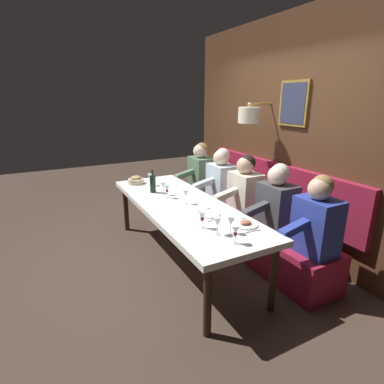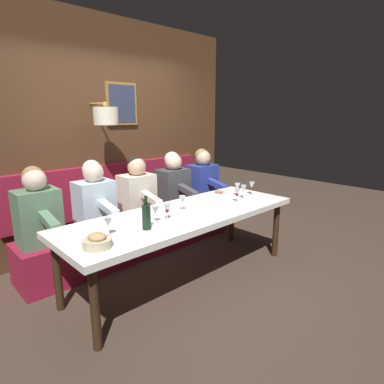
% 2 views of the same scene
% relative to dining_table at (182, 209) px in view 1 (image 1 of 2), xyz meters
% --- Properties ---
extents(ground_plane, '(12.00, 12.00, 0.00)m').
position_rel_dining_table_xyz_m(ground_plane, '(0.00, 0.00, -0.68)').
color(ground_plane, '#423328').
extents(dining_table, '(0.90, 2.60, 0.74)m').
position_rel_dining_table_xyz_m(dining_table, '(0.00, 0.00, 0.00)').
color(dining_table, white).
rests_on(dining_table, ground_plane).
extents(banquette_bench, '(0.52, 2.80, 0.45)m').
position_rel_dining_table_xyz_m(banquette_bench, '(0.89, 0.00, -0.45)').
color(banquette_bench, maroon).
rests_on(banquette_bench, ground_plane).
extents(back_wall_panel, '(0.59, 4.00, 2.90)m').
position_rel_dining_table_xyz_m(back_wall_panel, '(1.46, 0.00, 0.69)').
color(back_wall_panel, '#51331E').
rests_on(back_wall_panel, ground_plane).
extents(diner_nearest, '(0.60, 0.40, 0.79)m').
position_rel_dining_table_xyz_m(diner_nearest, '(0.88, -1.15, 0.14)').
color(diner_nearest, '#283893').
rests_on(diner_nearest, banquette_bench).
extents(diner_near, '(0.60, 0.40, 0.79)m').
position_rel_dining_table_xyz_m(diner_near, '(0.88, -0.60, 0.14)').
color(diner_near, '#3D3D42').
rests_on(diner_near, banquette_bench).
extents(diner_middle, '(0.60, 0.40, 0.79)m').
position_rel_dining_table_xyz_m(diner_middle, '(0.88, -0.02, 0.14)').
color(diner_middle, beige).
rests_on(diner_middle, banquette_bench).
extents(diner_far, '(0.60, 0.40, 0.79)m').
position_rel_dining_table_xyz_m(diner_far, '(0.88, 0.53, 0.14)').
color(diner_far, silver).
rests_on(diner_far, banquette_bench).
extents(diner_farthest, '(0.60, 0.40, 0.79)m').
position_rel_dining_table_xyz_m(diner_farthest, '(0.88, 1.14, 0.14)').
color(diner_farthest, '#567A5B').
rests_on(diner_farthest, banquette_bench).
extents(place_setting_0, '(0.24, 0.33, 0.01)m').
position_rel_dining_table_xyz_m(place_setting_0, '(0.10, -0.44, 0.07)').
color(place_setting_0, silver).
rests_on(place_setting_0, dining_table).
extents(place_setting_1, '(0.24, 0.31, 0.05)m').
position_rel_dining_table_xyz_m(place_setting_1, '(0.28, -0.84, 0.08)').
color(place_setting_1, silver).
rests_on(place_setting_1, dining_table).
extents(wine_glass_0, '(0.07, 0.07, 0.16)m').
position_rel_dining_table_xyz_m(wine_glass_0, '(-0.07, 0.28, 0.18)').
color(wine_glass_0, silver).
rests_on(wine_glass_0, dining_table).
extents(wine_glass_1, '(0.07, 0.07, 0.16)m').
position_rel_dining_table_xyz_m(wine_glass_1, '(-0.07, -0.88, 0.18)').
color(wine_glass_1, silver).
rests_on(wine_glass_1, dining_table).
extents(wine_glass_2, '(0.07, 0.07, 0.16)m').
position_rel_dining_table_xyz_m(wine_glass_2, '(-0.06, 0.89, 0.18)').
color(wine_glass_2, silver).
rests_on(wine_glass_2, dining_table).
extents(wine_glass_3, '(0.07, 0.07, 0.16)m').
position_rel_dining_table_xyz_m(wine_glass_3, '(-0.12, -0.70, 0.18)').
color(wine_glass_3, silver).
rests_on(wine_glass_3, dining_table).
extents(wine_glass_4, '(0.07, 0.07, 0.16)m').
position_rel_dining_table_xyz_m(wine_glass_4, '(0.04, -0.02, 0.18)').
color(wine_glass_4, silver).
rests_on(wine_glass_4, dining_table).
extents(wine_glass_5, '(0.07, 0.07, 0.16)m').
position_rel_dining_table_xyz_m(wine_glass_5, '(-0.03, -1.10, 0.18)').
color(wine_glass_5, silver).
rests_on(wine_glass_5, dining_table).
extents(wine_glass_6, '(0.07, 0.07, 0.16)m').
position_rel_dining_table_xyz_m(wine_glass_6, '(0.05, -0.92, 0.18)').
color(wine_glass_6, silver).
rests_on(wine_glass_6, dining_table).
extents(wine_glass_7, '(0.07, 0.07, 0.16)m').
position_rel_dining_table_xyz_m(wine_glass_7, '(-0.06, 0.41, 0.18)').
color(wine_glass_7, silver).
rests_on(wine_glass_7, dining_table).
extents(wine_bottle, '(0.08, 0.08, 0.30)m').
position_rel_dining_table_xyz_m(wine_bottle, '(-0.14, 0.57, 0.18)').
color(wine_bottle, black).
rests_on(wine_bottle, dining_table).
extents(bread_bowl, '(0.22, 0.22, 0.12)m').
position_rel_dining_table_xyz_m(bread_bowl, '(-0.21, 1.07, 0.11)').
color(bread_bowl, beige).
rests_on(bread_bowl, dining_table).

